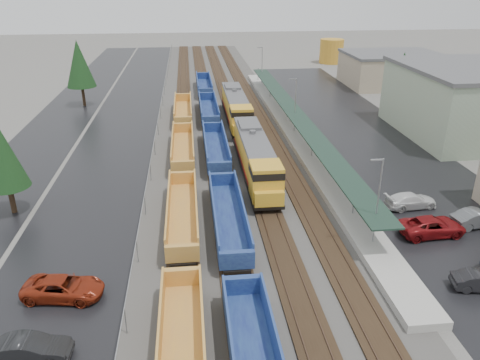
# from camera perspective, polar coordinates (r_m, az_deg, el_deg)

# --- Properties ---
(ballast_strip) EXTENTS (20.00, 160.00, 0.08)m
(ballast_strip) POSITION_cam_1_polar(r_m,az_deg,el_deg) (74.78, -2.27, 7.64)
(ballast_strip) COLOR #302D2B
(ballast_strip) RESTS_ON ground
(trackbed) EXTENTS (14.60, 160.00, 0.22)m
(trackbed) POSITION_cam_1_polar(r_m,az_deg,el_deg) (74.75, -2.27, 7.73)
(trackbed) COLOR black
(trackbed) RESTS_ON ground
(west_parking_lot) EXTENTS (10.00, 160.00, 0.02)m
(west_parking_lot) POSITION_cam_1_polar(r_m,az_deg,el_deg) (75.30, -13.81, 7.06)
(west_parking_lot) COLOR black
(west_parking_lot) RESTS_ON ground
(west_road) EXTENTS (9.00, 160.00, 0.02)m
(west_road) POSITION_cam_1_polar(r_m,az_deg,el_deg) (77.27, -21.22, 6.55)
(west_road) COLOR black
(west_road) RESTS_ON ground
(east_commuter_lot) EXTENTS (16.00, 100.00, 0.02)m
(east_commuter_lot) POSITION_cam_1_polar(r_m,az_deg,el_deg) (69.35, 14.30, 5.59)
(east_commuter_lot) COLOR black
(east_commuter_lot) RESTS_ON ground
(station_platform) EXTENTS (3.00, 80.00, 8.00)m
(station_platform) POSITION_cam_1_polar(r_m,az_deg,el_deg) (66.45, 6.61, 6.05)
(station_platform) COLOR #9E9B93
(station_platform) RESTS_ON ground
(chainlink_fence) EXTENTS (0.08, 160.04, 2.02)m
(chainlink_fence) POSITION_cam_1_polar(r_m,az_deg,el_deg) (72.83, -9.75, 8.16)
(chainlink_fence) COLOR gray
(chainlink_fence) RESTS_ON ground
(distant_hills) EXTENTS (301.00, 140.00, 25.20)m
(distant_hills) POSITION_cam_1_polar(r_m,az_deg,el_deg) (228.81, 6.63, 18.40)
(distant_hills) COLOR #4B5A46
(distant_hills) RESTS_ON ground
(tree_west_near) EXTENTS (3.96, 3.96, 9.00)m
(tree_west_near) POSITION_cam_1_polar(r_m,az_deg,el_deg) (47.45, -26.99, 2.72)
(tree_west_near) COLOR #332316
(tree_west_near) RESTS_ON ground
(tree_west_far) EXTENTS (4.84, 4.84, 11.00)m
(tree_west_far) POSITION_cam_1_polar(r_m,az_deg,el_deg) (84.76, -19.02, 13.25)
(tree_west_far) COLOR #332316
(tree_west_far) RESTS_ON ground
(tree_east) EXTENTS (4.40, 4.40, 10.00)m
(tree_east) POSITION_cam_1_polar(r_m,az_deg,el_deg) (78.40, 19.12, 11.98)
(tree_east) COLOR #332316
(tree_east) RESTS_ON ground
(locomotive_lead) EXTENTS (3.02, 19.92, 4.51)m
(locomotive_lead) POSITION_cam_1_polar(r_m,az_deg,el_deg) (51.25, 1.93, 2.74)
(locomotive_lead) COLOR black
(locomotive_lead) RESTS_ON ground
(locomotive_trail) EXTENTS (3.02, 19.92, 4.51)m
(locomotive_trail) POSITION_cam_1_polar(r_m,az_deg,el_deg) (71.11, -0.47, 8.79)
(locomotive_trail) COLOR black
(locomotive_trail) RESTS_ON ground
(well_string_yellow) EXTENTS (2.64, 84.38, 2.34)m
(well_string_yellow) POSITION_cam_1_polar(r_m,az_deg,el_deg) (42.25, -7.00, -4.08)
(well_string_yellow) COLOR gold
(well_string_yellow) RESTS_ON ground
(well_string_blue) EXTENTS (2.68, 105.15, 2.38)m
(well_string_blue) POSITION_cam_1_polar(r_m,az_deg,el_deg) (49.40, -2.35, 0.38)
(well_string_blue) COLOR navy
(well_string_blue) RESTS_ON ground
(storage_tank) EXTENTS (5.92, 5.92, 5.92)m
(storage_tank) POSITION_cam_1_polar(r_m,az_deg,el_deg) (125.21, 11.08, 15.16)
(storage_tank) COLOR gold
(storage_tank) RESTS_ON ground
(parked_car_west_b) EXTENTS (1.85, 4.82, 1.57)m
(parked_car_west_b) POSITION_cam_1_polar(r_m,az_deg,el_deg) (31.41, -24.32, -18.33)
(parked_car_west_b) COLOR black
(parked_car_west_b) RESTS_ON ground
(parked_car_west_c) EXTENTS (3.37, 5.87, 1.54)m
(parked_car_west_c) POSITION_cam_1_polar(r_m,az_deg,el_deg) (35.60, -20.71, -12.21)
(parked_car_west_c) COLOR maroon
(parked_car_west_c) RESTS_ON ground
(parked_car_east_b) EXTENTS (3.01, 5.92, 1.60)m
(parked_car_east_b) POSITION_cam_1_polar(r_m,az_deg,el_deg) (43.90, 22.35, -5.26)
(parked_car_east_b) COLOR maroon
(parked_car_east_b) RESTS_ON ground
(parked_car_east_c) EXTENTS (2.56, 5.24, 1.47)m
(parked_car_east_c) POSITION_cam_1_polar(r_m,az_deg,el_deg) (48.15, 20.10, -2.39)
(parked_car_east_c) COLOR silver
(parked_car_east_c) RESTS_ON ground
(parked_car_east_e) EXTENTS (2.43, 5.04, 1.59)m
(parked_car_east_e) POSITION_cam_1_polar(r_m,az_deg,el_deg) (47.03, 26.96, -4.18)
(parked_car_east_e) COLOR #55585A
(parked_car_east_e) RESTS_ON ground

